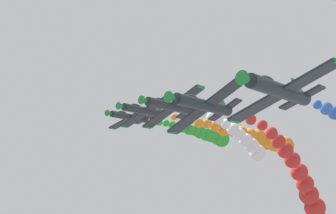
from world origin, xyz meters
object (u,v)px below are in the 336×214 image
at_px(airplane_lead, 279,90).
at_px(airplane_left_outer, 144,111).
at_px(airplane_left_inner, 203,105).
at_px(airplane_right_outer, 129,117).
at_px(airplane_right_inner, 170,106).

distance_m(airplane_lead, airplane_left_outer, 42.98).
height_order(airplane_lead, airplane_left_inner, airplane_left_inner).
relative_size(airplane_left_inner, airplane_right_outer, 1.00).
distance_m(airplane_lead, airplane_right_outer, 58.06).
bearing_deg(airplane_right_inner, airplane_right_outer, -39.52).
distance_m(airplane_left_inner, airplane_right_outer, 44.50).
height_order(airplane_lead, airplane_left_outer, airplane_left_outer).
distance_m(airplane_lead, airplane_left_inner, 13.66).
xyz_separation_m(airplane_right_inner, airplane_right_outer, (22.18, -18.29, 2.72)).
bearing_deg(airplane_right_outer, airplane_left_inner, 139.65).
bearing_deg(airplane_left_outer, airplane_left_inner, 140.22).
xyz_separation_m(airplane_left_outer, airplane_right_outer, (11.29, -9.97, 1.24)).
bearing_deg(airplane_right_outer, airplane_left_outer, 138.55).
height_order(airplane_left_inner, airplane_right_outer, airplane_right_outer).
relative_size(airplane_right_inner, airplane_left_outer, 1.00).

